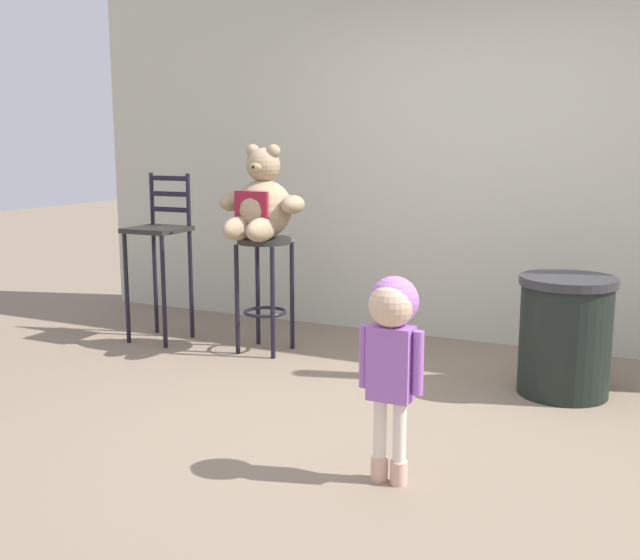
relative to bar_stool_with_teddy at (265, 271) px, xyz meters
The scene contains 7 objects.
ground_plane 1.79m from the bar_stool_with_teddy, 40.42° to the right, with size 24.00×24.00×0.00m, color #806E5A.
building_wall 1.99m from the bar_stool_with_teddy, 39.56° to the left, with size 6.75×0.30×3.28m, color beige.
bar_stool_with_teddy is the anchor object (origin of this frame).
teddy_bear 0.47m from the bar_stool_with_teddy, 90.00° to the right, with size 0.63×0.56×0.64m.
child_walking 2.25m from the bar_stool_with_teddy, 46.13° to the right, with size 0.29×0.23×0.92m.
trash_bin 2.07m from the bar_stool_with_teddy, ahead, with size 0.56×0.56×0.71m.
bar_chair_empty 0.88m from the bar_stool_with_teddy, behind, with size 0.40×0.40×1.25m.
Camera 1 is at (1.36, -3.49, 1.48)m, focal length 42.84 mm.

